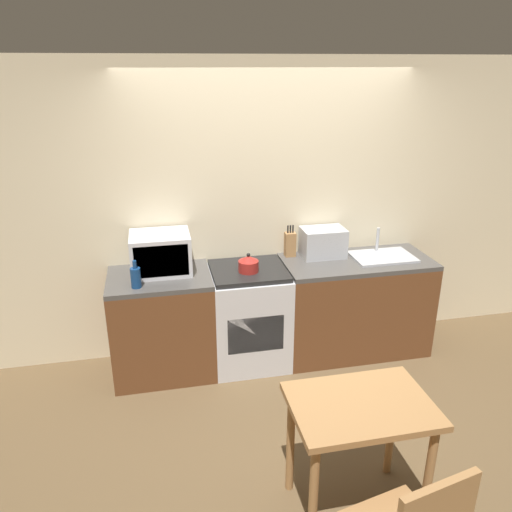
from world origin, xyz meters
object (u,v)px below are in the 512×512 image
dining_table (360,422)px  kettle (248,264)px  bottle (136,277)px  toaster_oven (323,242)px  stove_range (249,316)px  microwave (161,253)px

dining_table → kettle: bearing=100.5°
bottle → toaster_oven: (1.64, 0.34, 0.04)m
bottle → dining_table: (1.23, -1.53, -0.35)m
toaster_oven → dining_table: size_ratio=0.48×
toaster_oven → dining_table: 1.96m
dining_table → stove_range: bearing=99.9°
microwave → toaster_oven: bearing=2.6°
stove_range → toaster_oven: 0.93m
toaster_oven → dining_table: bearing=-102.5°
stove_range → bottle: (-0.93, -0.19, 0.54)m
kettle → microwave: (-0.71, 0.15, 0.10)m
stove_range → toaster_oven: (0.71, 0.16, 0.58)m
stove_range → bottle: bottle is taller
microwave → bottle: microwave is taller
microwave → toaster_oven: (1.44, 0.06, -0.04)m
kettle → toaster_oven: toaster_oven is taller
kettle → dining_table: bearing=-79.5°
bottle → kettle: bearing=8.1°
stove_range → microwave: (-0.72, 0.09, 0.62)m
bottle → toaster_oven: bearing=11.8°
stove_range → kettle: size_ratio=5.27×
stove_range → toaster_oven: size_ratio=2.35×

